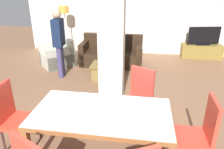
# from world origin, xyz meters

# --- Properties ---
(back_wall) EXTENTS (7.20, 0.09, 2.70)m
(back_wall) POSITION_xyz_m (-0.00, 5.07, 1.35)
(back_wall) COLOR beige
(back_wall) RESTS_ON ground_plane
(divider_pillar) EXTENTS (0.49, 0.40, 2.70)m
(divider_pillar) POSITION_xyz_m (-0.12, 1.68, 1.35)
(divider_pillar) COLOR beige
(divider_pillar) RESTS_ON ground_plane
(dining_table) EXTENTS (1.88, 1.00, 0.73)m
(dining_table) POSITION_xyz_m (0.00, 0.00, 0.60)
(dining_table) COLOR brown
(dining_table) RESTS_ON ground_plane
(dining_chair_head_left) EXTENTS (0.46, 0.46, 1.02)m
(dining_chair_head_left) POSITION_xyz_m (-1.34, 0.00, 0.55)
(dining_chair_head_left) COLOR red
(dining_chair_head_left) RESTS_ON ground_plane
(dining_chair_head_right) EXTENTS (0.46, 0.46, 1.02)m
(dining_chair_head_right) POSITION_xyz_m (1.30, 0.00, 0.55)
(dining_chair_head_right) COLOR red
(dining_chair_head_right) RESTS_ON ground_plane
(dining_chair_far_right) EXTENTS (0.62, 0.62, 1.02)m
(dining_chair_far_right) POSITION_xyz_m (0.47, 0.85, 0.55)
(dining_chair_far_right) COLOR red
(dining_chair_far_right) RESTS_ON ground_plane
(sofa) EXTENTS (1.82, 0.85, 0.87)m
(sofa) POSITION_xyz_m (-0.45, 3.79, 0.30)
(sofa) COLOR black
(sofa) RESTS_ON ground_plane
(armchair) EXTENTS (1.18, 1.18, 0.79)m
(armchair) POSITION_xyz_m (-2.01, 3.44, 0.28)
(armchair) COLOR beige
(armchair) RESTS_ON ground_plane
(coffee_table) EXTENTS (0.70, 0.58, 0.38)m
(coffee_table) POSITION_xyz_m (-0.46, 2.72, 0.20)
(coffee_table) COLOR olive
(coffee_table) RESTS_ON ground_plane
(bottle) EXTENTS (0.07, 0.07, 0.23)m
(bottle) POSITION_xyz_m (-0.39, 2.71, 0.47)
(bottle) COLOR #B2B7BC
(bottle) RESTS_ON coffee_table
(tv_stand) EXTENTS (1.27, 0.40, 0.45)m
(tv_stand) POSITION_xyz_m (2.39, 4.79, 0.23)
(tv_stand) COLOR olive
(tv_stand) RESTS_ON ground_plane
(tv_screen) EXTENTS (1.02, 0.28, 0.58)m
(tv_screen) POSITION_xyz_m (2.39, 4.79, 0.73)
(tv_screen) COLOR black
(tv_screen) RESTS_ON tv_stand
(floor_lamp) EXTENTS (0.32, 0.32, 1.62)m
(floor_lamp) POSITION_xyz_m (-2.11, 4.46, 1.36)
(floor_lamp) COLOR #B7B7BC
(floor_lamp) RESTS_ON ground_plane
(standing_person) EXTENTS (0.24, 0.39, 1.74)m
(standing_person) POSITION_xyz_m (-1.62, 2.65, 1.01)
(standing_person) COLOR #3F3A66
(standing_person) RESTS_ON ground_plane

